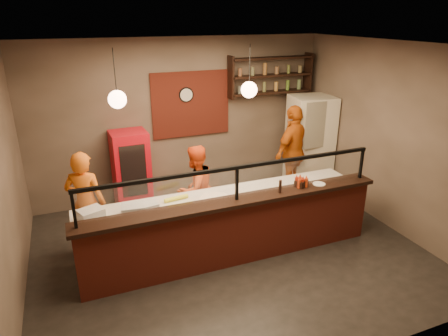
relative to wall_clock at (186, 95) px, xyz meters
name	(u,v)px	position (x,y,z in m)	size (l,w,h in m)	color
floor	(229,251)	(-0.10, -2.46, -2.10)	(6.00, 6.00, 0.00)	black
ceiling	(229,45)	(-0.10, -2.46, 1.10)	(6.00, 6.00, 0.00)	#39322C
wall_back	(182,119)	(-0.10, 0.04, -0.50)	(6.00, 6.00, 0.00)	#776357
wall_left	(1,189)	(-3.10, -2.46, -0.50)	(5.00, 5.00, 0.00)	#776357
wall_right	(388,136)	(2.90, -2.46, -0.50)	(5.00, 5.00, 0.00)	#776357
wall_front	(331,242)	(-0.10, -4.96, -0.50)	(6.00, 6.00, 0.00)	#776357
brick_patch	(191,104)	(0.10, 0.01, -0.20)	(1.60, 0.04, 1.30)	maroon
service_counter	(236,233)	(-0.10, -2.76, -1.60)	(4.60, 0.25, 1.00)	maroon
counter_ledge	(237,201)	(-0.10, -2.76, -1.07)	(4.70, 0.37, 0.06)	black
worktop_cabinet	(224,222)	(-0.10, -2.26, -1.68)	(4.60, 0.75, 0.85)	gray
worktop	(224,197)	(-0.10, -2.26, -1.23)	(4.60, 0.75, 0.05)	silver
sneeze_guard	(237,180)	(-0.10, -2.76, -0.73)	(4.50, 0.05, 0.52)	white
wall_shelving	(271,75)	(1.80, -0.14, 0.30)	(1.84, 0.28, 0.85)	black
wall_clock	(186,95)	(0.00, 0.00, 0.00)	(0.30, 0.30, 0.04)	black
pendant_left	(117,99)	(-1.60, -2.26, 0.45)	(0.24, 0.24, 0.77)	black
pendant_right	(249,90)	(0.30, -2.26, 0.45)	(0.24, 0.24, 0.77)	black
cook_left	(86,204)	(-2.15, -1.63, -1.25)	(0.62, 0.41, 1.70)	orange
cook_mid	(196,189)	(-0.35, -1.58, -1.32)	(0.76, 0.59, 1.55)	#E64A15
cook_right	(293,152)	(1.95, -0.96, -1.14)	(1.13, 0.47, 1.93)	#CC5E13
fridge	(309,143)	(2.50, -0.70, -1.09)	(0.84, 0.78, 2.02)	#EDE5C9
red_cooler	(131,171)	(-1.24, -0.31, -1.32)	(0.67, 0.61, 1.55)	red
pizza_dough	(215,199)	(-0.27, -2.32, -1.19)	(0.50, 0.50, 0.01)	white
prep_tub_a	(148,208)	(-1.33, -2.36, -1.13)	(0.28, 0.22, 0.14)	silver
prep_tub_b	(91,215)	(-2.11, -2.30, -1.12)	(0.32, 0.26, 0.16)	silver
prep_tub_c	(133,210)	(-1.55, -2.39, -1.12)	(0.33, 0.26, 0.16)	silver
rolling_pin	(176,198)	(-0.84, -2.13, -1.17)	(0.07, 0.07, 0.39)	yellow
condiment_caddy	(301,183)	(1.03, -2.71, -0.99)	(0.19, 0.14, 0.10)	black
pepper_mill	(280,187)	(0.60, -2.79, -0.94)	(0.04, 0.04, 0.20)	black
small_plate	(319,184)	(1.34, -2.75, -1.03)	(0.20, 0.20, 0.01)	silver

